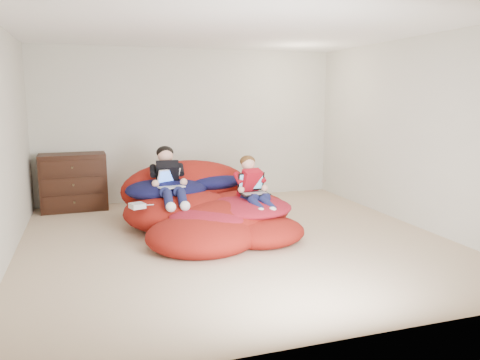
{
  "coord_description": "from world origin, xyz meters",
  "views": [
    {
      "loc": [
        -1.64,
        -5.23,
        1.73
      ],
      "look_at": [
        0.13,
        0.22,
        0.7
      ],
      "focal_mm": 35.0,
      "sensor_mm": 36.0,
      "label": 1
    }
  ],
  "objects_px": {
    "beanbag_pile": "(207,209)",
    "older_boy": "(169,177)",
    "laptop_black": "(253,188)",
    "dresser": "(74,182)",
    "laptop_white": "(170,182)",
    "younger_boy": "(253,184)"
  },
  "relations": [
    {
      "from": "laptop_black",
      "to": "laptop_white",
      "type": "bearing_deg",
      "value": 156.96
    },
    {
      "from": "older_boy",
      "to": "laptop_white",
      "type": "bearing_deg",
      "value": -90.0
    },
    {
      "from": "beanbag_pile",
      "to": "older_boy",
      "type": "distance_m",
      "value": 0.66
    },
    {
      "from": "younger_boy",
      "to": "laptop_white",
      "type": "xyz_separation_m",
      "value": [
        -1.0,
        0.41,
        0.01
      ]
    },
    {
      "from": "laptop_black",
      "to": "older_boy",
      "type": "bearing_deg",
      "value": 153.83
    },
    {
      "from": "older_boy",
      "to": "younger_boy",
      "type": "xyz_separation_m",
      "value": [
        1.0,
        -0.47,
        -0.07
      ]
    },
    {
      "from": "older_boy",
      "to": "laptop_black",
      "type": "bearing_deg",
      "value": -26.17
    },
    {
      "from": "dresser",
      "to": "older_boy",
      "type": "bearing_deg",
      "value": -48.81
    },
    {
      "from": "laptop_black",
      "to": "dresser",
      "type": "bearing_deg",
      "value": 139.62
    },
    {
      "from": "laptop_black",
      "to": "beanbag_pile",
      "type": "bearing_deg",
      "value": 152.46
    },
    {
      "from": "dresser",
      "to": "laptop_white",
      "type": "bearing_deg",
      "value": -50.11
    },
    {
      "from": "younger_boy",
      "to": "dresser",
      "type": "bearing_deg",
      "value": 139.9
    },
    {
      "from": "younger_boy",
      "to": "older_boy",
      "type": "bearing_deg",
      "value": 154.68
    },
    {
      "from": "younger_boy",
      "to": "laptop_white",
      "type": "bearing_deg",
      "value": 157.86
    },
    {
      "from": "beanbag_pile",
      "to": "older_boy",
      "type": "bearing_deg",
      "value": 155.49
    },
    {
      "from": "laptop_white",
      "to": "beanbag_pile",
      "type": "bearing_deg",
      "value": -17.33
    },
    {
      "from": "dresser",
      "to": "younger_boy",
      "type": "relative_size",
      "value": 1.13
    },
    {
      "from": "dresser",
      "to": "laptop_white",
      "type": "xyz_separation_m",
      "value": [
        1.23,
        -1.48,
        0.19
      ]
    },
    {
      "from": "younger_boy",
      "to": "laptop_white",
      "type": "relative_size",
      "value": 2.1
    },
    {
      "from": "older_boy",
      "to": "laptop_white",
      "type": "relative_size",
      "value": 2.61
    },
    {
      "from": "older_boy",
      "to": "laptop_white",
      "type": "distance_m",
      "value": 0.09
    },
    {
      "from": "beanbag_pile",
      "to": "dresser",
      "type": "bearing_deg",
      "value": 136.3
    }
  ]
}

